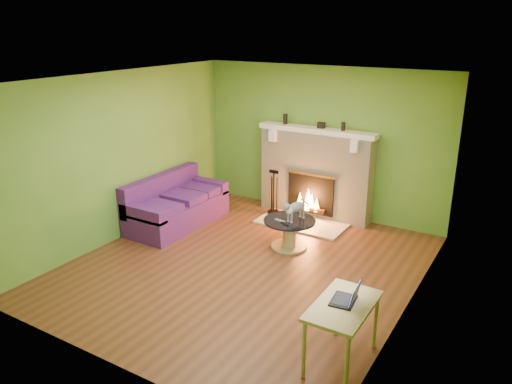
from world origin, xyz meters
The scene contains 22 objects.
floor centered at (0.00, 0.00, 0.00)m, with size 5.00×5.00×0.00m, color #542D18.
ceiling centered at (0.00, 0.00, 2.60)m, with size 5.00×5.00×0.00m, color white.
wall_back centered at (0.00, 2.50, 1.30)m, with size 5.00×5.00×0.00m, color #4D852B.
wall_front centered at (0.00, -2.50, 1.30)m, with size 5.00×5.00×0.00m, color #4D852B.
wall_left centered at (-2.25, 0.00, 1.30)m, with size 5.00×5.00×0.00m, color #4D852B.
wall_right centered at (2.25, 0.00, 1.30)m, with size 5.00×5.00×0.00m, color #4D852B.
window_frame centered at (2.24, -0.90, 1.55)m, with size 1.20×1.20×0.00m, color silver.
window_pane centered at (2.23, -0.90, 1.55)m, with size 1.06×1.06×0.00m, color white.
fireplace centered at (0.00, 2.32, 0.77)m, with size 2.10×0.46×1.58m.
hearth centered at (0.00, 1.80, 0.01)m, with size 1.50×0.75×0.03m, color beige.
mantel centered at (0.00, 2.30, 1.54)m, with size 2.10×0.28×0.08m, color white.
sofa centered at (-1.86, 0.73, 0.32)m, with size 0.87×1.85×0.83m.
coffee_table centered at (0.24, 0.88, 0.26)m, with size 0.79×0.79×0.45m.
desk centered at (1.95, -1.28, 0.59)m, with size 0.52×0.90×0.67m.
cat centered at (0.32, 0.93, 0.61)m, with size 0.20×0.53×0.33m, color slate, non-canonical shape.
remote_silver centered at (0.14, 0.76, 0.46)m, with size 0.17×0.04×0.02m, color gray.
remote_black centered at (0.26, 0.70, 0.46)m, with size 0.16×0.04×0.02m, color black.
laptop centered at (1.93, -1.23, 0.78)m, with size 0.26×0.30×0.22m, color black, non-canonical shape.
fire_tools centered at (-0.63, 1.95, 0.43)m, with size 0.21×0.21×0.80m, color black, non-canonical shape.
mantel_vase_left centered at (-0.62, 2.33, 1.67)m, with size 0.08×0.08×0.18m, color black.
mantel_vase_right centered at (0.46, 2.33, 1.65)m, with size 0.07×0.07×0.14m, color black.
mantel_box centered at (0.06, 2.33, 1.63)m, with size 0.12×0.08×0.10m, color black.
Camera 1 is at (3.41, -5.36, 3.28)m, focal length 35.00 mm.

